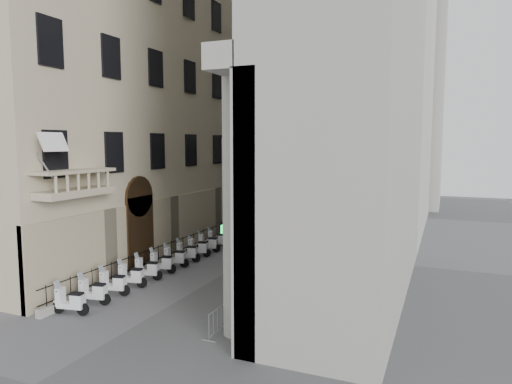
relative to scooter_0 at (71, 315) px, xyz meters
The scene contains 34 objects.
left_building 24.42m from the scooter_0, 103.59° to the left, with size 5.00×36.00×34.00m, color tan.
far_building 45.70m from the scooter_0, 85.51° to the left, with size 22.00×10.00×30.00m, color beige.
iron_fence 13.07m from the scooter_0, 94.03° to the left, with size 0.30×28.00×1.40m, color black, non-canonical shape.
blue_awning 22.34m from the scooter_0, 70.30° to the left, with size 1.60×3.00×3.00m, color navy, non-canonical shape.
flag 0.62m from the scooter_0, behind, with size 1.00×1.40×8.20m, color #9E0C11, non-canonical shape.
scooter_0 is the anchor object (origin of this frame).
scooter_1 1.39m from the scooter_0, 90.00° to the left, with size 0.56×1.40×1.50m, color white, non-canonical shape.
scooter_2 2.79m from the scooter_0, 90.00° to the left, with size 0.56×1.40×1.50m, color white, non-canonical shape.
scooter_3 4.18m from the scooter_0, 90.00° to the left, with size 0.56×1.40×1.50m, color white, non-canonical shape.
scooter_4 5.57m from the scooter_0, 90.00° to the left, with size 0.56×1.40×1.50m, color white, non-canonical shape.
scooter_5 6.96m from the scooter_0, 90.00° to the left, with size 0.56×1.40×1.50m, color white, non-canonical shape.
scooter_6 8.36m from the scooter_0, 90.00° to the left, with size 0.56×1.40×1.50m, color white, non-canonical shape.
scooter_7 9.75m from the scooter_0, 90.00° to the left, with size 0.56×1.40×1.50m, color white, non-canonical shape.
scooter_8 11.14m from the scooter_0, 90.00° to the left, with size 0.56×1.40×1.50m, color white, non-canonical shape.
scooter_9 12.53m from the scooter_0, 90.00° to the left, with size 0.56×1.40×1.50m, color white, non-canonical shape.
scooter_10 13.93m from the scooter_0, 90.00° to the left, with size 0.56×1.40×1.50m, color white, non-canonical shape.
scooter_11 15.32m from the scooter_0, 90.00° to the left, with size 0.56×1.40×1.50m, color white, non-canonical shape.
scooter_12 16.71m from the scooter_0, 90.00° to the left, with size 0.56×1.40×1.50m, color white, non-canonical shape.
scooter_13 18.10m from the scooter_0, 90.00° to the left, with size 0.56×1.40×1.50m, color white, non-canonical shape.
scooter_14 19.50m from the scooter_0, 90.00° to the left, with size 0.56×1.40×1.50m, color white, non-canonical shape.
scooter_15 20.89m from the scooter_0, 90.00° to the left, with size 0.56×1.40×1.50m, color white, non-canonical shape.
barrier_0 7.01m from the scooter_0, ahead, with size 0.60×2.40×1.10m, color #A8AAAF, non-canonical shape.
barrier_1 7.80m from the scooter_0, 27.52° to the left, with size 0.60×2.40×1.10m, color #A8AAAF, non-canonical shape.
barrier_2 9.23m from the scooter_0, 41.43° to the left, with size 0.60×2.40×1.10m, color #A8AAAF, non-canonical shape.
barrier_3 11.04m from the scooter_0, 51.20° to the left, with size 0.60×2.40×1.10m, color #A8AAAF, non-canonical shape.
barrier_4 13.08m from the scooter_0, 58.08° to the left, with size 0.60×2.40×1.10m, color #A8AAAF, non-canonical shape.
barrier_5 15.26m from the scooter_0, 63.05° to the left, with size 0.60×2.40×1.10m, color #A8AAAF, non-canonical shape.
barrier_6 17.53m from the scooter_0, 66.75° to the left, with size 0.60×2.40×1.10m, color #A8AAAF, non-canonical shape.
security_tent 21.84m from the scooter_0, 90.17° to the left, with size 3.61×3.61×2.93m.
street_lamp 17.02m from the scooter_0, 91.84° to the left, with size 2.55×0.72×7.93m.
info_kiosk 14.66m from the scooter_0, 90.56° to the left, with size 0.39×0.85×1.74m.
pedestrian_a 20.46m from the scooter_0, 73.91° to the left, with size 0.69×0.46×1.91m, color #0D1137.
pedestrian_b 26.65m from the scooter_0, 76.58° to the left, with size 0.79×0.62×1.63m, color black.
pedestrian_c 25.62m from the scooter_0, 80.77° to the left, with size 0.97×0.63×1.98m, color black.
Camera 1 is at (11.58, -9.74, 7.51)m, focal length 32.00 mm.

